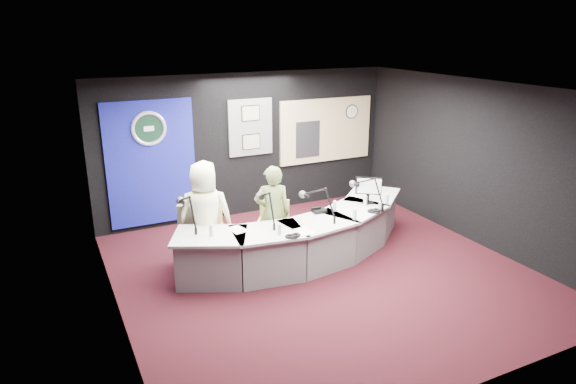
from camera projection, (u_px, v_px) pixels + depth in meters
name	position (u px, v px, depth m)	size (l,w,h in m)	color
ground	(322.00, 272.00, 7.94)	(6.00, 6.00, 0.00)	black
ceiling	(326.00, 89.00, 7.07)	(6.00, 6.00, 0.02)	silver
wall_back	(248.00, 145.00, 10.07)	(6.00, 0.02, 2.80)	black
wall_front	(480.00, 269.00, 4.94)	(6.00, 0.02, 2.80)	black
wall_left	(111.00, 218.00, 6.25)	(0.02, 6.00, 2.80)	black
wall_right	(477.00, 163.00, 8.76)	(0.02, 6.00, 2.80)	black
broadcast_desk	(303.00, 238.00, 8.27)	(4.50, 1.90, 0.75)	#B9BBBE
backdrop_panel	(151.00, 164.00, 9.30)	(1.60, 0.05, 2.30)	navy
agency_seal	(149.00, 129.00, 9.06)	(0.63, 0.63, 0.07)	silver
seal_center	(149.00, 129.00, 9.06)	(0.48, 0.48, 0.01)	black
pinboard	(250.00, 127.00, 9.96)	(0.90, 0.04, 1.10)	slate
framed_photo_upper	(251.00, 113.00, 9.84)	(0.34, 0.02, 0.27)	gray
framed_photo_lower	(251.00, 142.00, 10.02)	(0.34, 0.02, 0.27)	gray
booth_window_frame	(326.00, 130.00, 10.73)	(2.12, 0.06, 1.32)	tan
booth_glow	(326.00, 130.00, 10.72)	(2.00, 0.02, 1.20)	beige
equipment_rack	(308.00, 139.00, 10.56)	(0.55, 0.02, 0.75)	black
wall_clock	(352.00, 112.00, 10.84)	(0.28, 0.28, 0.01)	white
armchair_left	(206.00, 236.00, 7.99)	(0.57, 0.57, 1.01)	tan
armchair_right	(273.00, 233.00, 8.25)	(0.51, 0.51, 0.91)	tan
draped_jacket	(194.00, 226.00, 8.10)	(0.50, 0.10, 0.70)	gray
person_man	(205.00, 215.00, 7.88)	(0.84, 0.54, 1.71)	#FEFECB
person_woman	(273.00, 214.00, 8.14)	(0.58, 0.38, 1.58)	#5C6F3A
computer_monitor	(368.00, 186.00, 8.63)	(0.47, 0.03, 0.32)	black
desk_phone	(319.00, 211.00, 8.31)	(0.21, 0.17, 0.05)	black
headphones_near	(374.00, 211.00, 8.34)	(0.23, 0.23, 0.04)	black
headphones_far	(293.00, 236.00, 7.35)	(0.20, 0.20, 0.03)	black
paper_stack	(237.00, 230.00, 7.61)	(0.22, 0.31, 0.00)	white
notepad	(305.00, 231.00, 7.55)	(0.21, 0.30, 0.00)	white
boom_mic_a	(187.00, 209.00, 7.60)	(0.17, 0.74, 0.60)	black
boom_mic_b	(267.00, 205.00, 7.77)	(0.16, 0.74, 0.60)	black
boom_mic_c	(318.00, 201.00, 7.94)	(0.38, 0.68, 0.60)	black
boom_mic_d	(368.00, 190.00, 8.47)	(0.33, 0.70, 0.60)	black
water_bottles	(311.00, 216.00, 7.89)	(3.18, 0.59, 0.18)	silver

